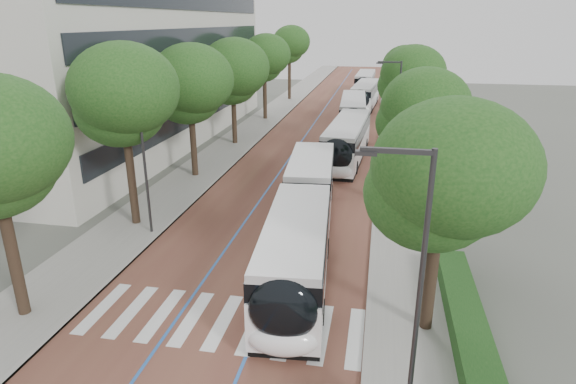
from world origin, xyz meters
name	(u,v)px	position (x,y,z in m)	size (l,w,h in m)	color
ground	(209,337)	(0.00, 0.00, 0.00)	(160.00, 160.00, 0.00)	#51544C
road	(330,122)	(0.00, 40.00, 0.01)	(11.00, 140.00, 0.02)	brown
sidewalk_left	(265,119)	(-7.50, 40.00, 0.06)	(4.00, 140.00, 0.12)	gray
sidewalk_right	(398,124)	(7.50, 40.00, 0.06)	(4.00, 140.00, 0.12)	gray
kerb_left	(281,119)	(-5.60, 40.00, 0.06)	(0.20, 140.00, 0.14)	gray
kerb_right	(380,123)	(5.60, 40.00, 0.06)	(0.20, 140.00, 0.14)	gray
zebra_crossing	(223,321)	(0.20, 1.00, 0.03)	(10.55, 3.60, 0.01)	silver
lane_line_left	(316,121)	(-1.60, 40.00, 0.02)	(0.12, 126.00, 0.01)	#2259AD
lane_line_right	(344,122)	(1.60, 40.00, 0.02)	(0.12, 126.00, 0.01)	#2259AD
office_building	(108,64)	(-19.47, 28.00, 7.00)	(18.11, 40.00, 14.00)	beige
hedge	(476,357)	(9.10, 0.00, 0.52)	(1.20, 14.00, 0.80)	#173D15
streetlight_near	(414,279)	(6.62, -3.00, 4.82)	(1.82, 0.20, 8.00)	#2F2F31
streetlight_far	(396,108)	(6.62, 22.00, 4.82)	(1.82, 0.20, 8.00)	#2F2F31
lamp_post_left	(144,160)	(-6.10, 8.00, 4.12)	(0.14, 0.14, 8.00)	#2F2F31
trees_left	(221,74)	(-7.50, 24.85, 6.63)	(6.09, 60.21, 9.65)	black
trees_right	(412,95)	(7.70, 21.80, 5.77)	(5.34, 47.24, 8.42)	black
lead_bus	(303,220)	(2.20, 7.61, 1.63)	(3.98, 18.54, 3.20)	black
bus_queued_0	(347,142)	(3.05, 23.99, 1.62)	(3.20, 12.52, 3.20)	white
bus_queued_1	(353,113)	(2.74, 36.68, 1.62)	(3.13, 12.51, 3.20)	white
bus_queued_2	(365,96)	(3.45, 49.43, 1.62)	(3.32, 12.53, 3.20)	white
bus_queued_3	(365,83)	(2.92, 63.02, 1.62)	(2.79, 12.45, 3.20)	white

